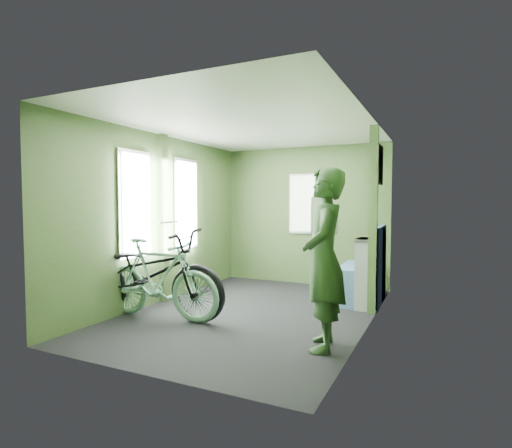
{
  "coord_description": "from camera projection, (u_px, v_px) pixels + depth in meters",
  "views": [
    {
      "loc": [
        2.13,
        -4.42,
        1.36
      ],
      "look_at": [
        0.0,
        0.1,
        1.1
      ],
      "focal_mm": 28.0,
      "sensor_mm": 36.0,
      "label": 1
    }
  ],
  "objects": [
    {
      "name": "room",
      "position": [
        251.0,
        197.0,
        4.95
      ],
      "size": [
        4.0,
        4.02,
        2.31
      ],
      "color": "black",
      "rests_on": "ground"
    },
    {
      "name": "bicycle_black",
      "position": [
        149.0,
        317.0,
        4.76
      ],
      "size": [
        2.06,
        0.96,
        1.1
      ],
      "primitive_type": "imported",
      "rotation": [
        0.0,
        -0.07,
        1.67
      ],
      "color": "black",
      "rests_on": "ground"
    },
    {
      "name": "bicycle_mint",
      "position": [
        159.0,
        319.0,
        4.68
      ],
      "size": [
        1.61,
        0.6,
        0.99
      ],
      "primitive_type": "imported",
      "rotation": [
        0.0,
        -0.07,
        1.62
      ],
      "color": "#7BB99C",
      "rests_on": "ground"
    },
    {
      "name": "passenger",
      "position": [
        324.0,
        258.0,
        3.7
      ],
      "size": [
        0.55,
        0.72,
        1.69
      ],
      "rotation": [
        0.0,
        0.0,
        -1.31
      ],
      "color": "#32522D",
      "rests_on": "ground"
    },
    {
      "name": "waste_box",
      "position": [
        368.0,
        274.0,
        5.13
      ],
      "size": [
        0.27,
        0.37,
        0.91
      ],
      "primitive_type": "cube",
      "color": "gray",
      "rests_on": "ground"
    },
    {
      "name": "bench_seat",
      "position": [
        364.0,
        279.0,
        5.51
      ],
      "size": [
        0.6,
        1.02,
        1.05
      ],
      "rotation": [
        0.0,
        0.0,
        0.04
      ],
      "color": "#2C445E",
      "rests_on": "ground"
    }
  ]
}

